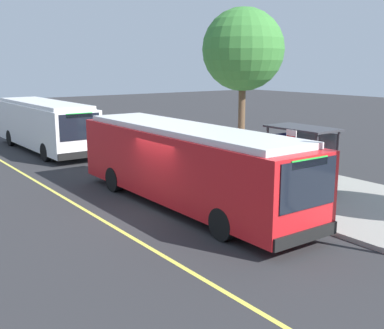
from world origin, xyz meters
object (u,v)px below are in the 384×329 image
object	(u,v)px
transit_bus_second	(45,124)
route_sign_post	(291,158)
waiting_bench	(306,175)
transit_bus_main	(185,163)

from	to	relation	value
transit_bus_second	route_sign_post	xyz separation A→B (m)	(17.12, 2.60, 0.34)
waiting_bench	route_sign_post	size ratio (longest dim) A/B	0.57
transit_bus_second	route_sign_post	world-z (taller)	same
route_sign_post	transit_bus_second	bearing A→B (deg)	-171.35
transit_bus_main	transit_bus_second	world-z (taller)	same
waiting_bench	route_sign_post	bearing A→B (deg)	-59.25
transit_bus_second	route_sign_post	size ratio (longest dim) A/B	3.73
transit_bus_main	route_sign_post	bearing A→B (deg)	41.23
transit_bus_main	waiting_bench	xyz separation A→B (m)	(1.09, 5.32, -0.98)
waiting_bench	transit_bus_second	bearing A→B (deg)	-160.45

